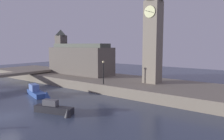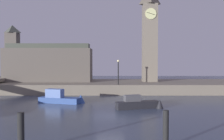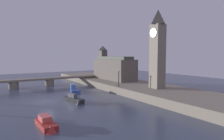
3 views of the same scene
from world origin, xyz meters
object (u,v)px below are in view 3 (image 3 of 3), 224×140
(clock_tower, at_px, (158,48))
(streetlamp, at_px, (119,76))
(parliament_hall, at_px, (113,68))
(boat_barge_dark, at_px, (74,100))
(boat_tour_blue, at_px, (75,90))
(boat_dinghy_red, at_px, (47,125))

(clock_tower, relative_size, streetlamp, 4.33)
(parliament_hall, relative_size, boat_barge_dark, 2.72)
(boat_tour_blue, height_order, boat_barge_dark, boat_tour_blue)
(clock_tower, height_order, streetlamp, clock_tower)
(clock_tower, xyz_separation_m, streetlamp, (-5.33, -5.76, -5.80))
(boat_tour_blue, distance_m, boat_dinghy_red, 21.30)
(streetlamp, relative_size, boat_barge_dark, 0.69)
(clock_tower, bearing_deg, boat_dinghy_red, -74.58)
(boat_dinghy_red, bearing_deg, boat_tour_blue, 149.96)
(clock_tower, bearing_deg, parliament_hall, 178.13)
(streetlamp, xyz_separation_m, boat_dinghy_red, (11.82, -17.76, -3.36))
(boat_dinghy_red, bearing_deg, streetlamp, 123.64)
(boat_tour_blue, bearing_deg, clock_tower, 47.10)
(boat_dinghy_red, bearing_deg, parliament_hall, 134.60)
(parliament_hall, bearing_deg, boat_dinghy_red, -45.40)
(boat_tour_blue, xyz_separation_m, boat_barge_dark, (8.74, -3.64, -0.03))
(boat_tour_blue, height_order, boat_dinghy_red, boat_tour_blue)
(clock_tower, relative_size, boat_dinghy_red, 3.24)
(clock_tower, height_order, boat_tour_blue, clock_tower)
(boat_dinghy_red, bearing_deg, clock_tower, 105.42)
(boat_dinghy_red, xyz_separation_m, boat_barge_dark, (-9.70, 7.02, 0.08))
(streetlamp, bearing_deg, clock_tower, 47.23)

